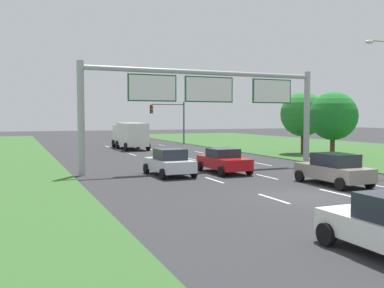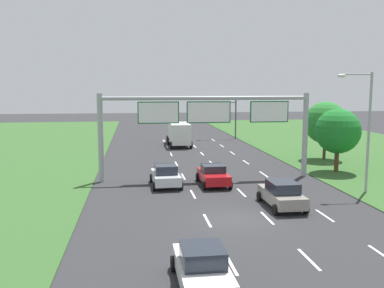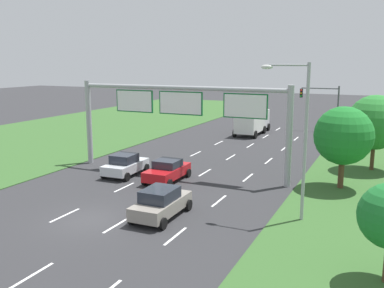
{
  "view_description": "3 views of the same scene",
  "coord_description": "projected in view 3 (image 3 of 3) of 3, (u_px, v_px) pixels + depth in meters",
  "views": [
    {
      "loc": [
        -12.21,
        -15.75,
        3.57
      ],
      "look_at": [
        -0.36,
        12.59,
        1.64
      ],
      "focal_mm": 40.0,
      "sensor_mm": 36.0,
      "label": 1
    },
    {
      "loc": [
        -5.72,
        -23.05,
        7.52
      ],
      "look_at": [
        -1.3,
        9.82,
        3.05
      ],
      "focal_mm": 40.0,
      "sensor_mm": 36.0,
      "label": 2
    },
    {
      "loc": [
        14.35,
        -17.81,
        8.54
      ],
      "look_at": [
        0.35,
        12.61,
        2.05
      ],
      "focal_mm": 40.0,
      "sensor_mm": 36.0,
      "label": 3
    }
  ],
  "objects": [
    {
      "name": "car_far_ahead",
      "position": [
        167.0,
        170.0,
        30.9
      ],
      "size": [
        2.21,
        4.26,
        1.56
      ],
      "rotation": [
        0.0,
        0.0,
        0.01
      ],
      "color": "red",
      "rests_on": "ground_plane"
    },
    {
      "name": "traffic_light_mast",
      "position": [
        322.0,
        100.0,
        53.05
      ],
      "size": [
        4.76,
        0.49,
        5.6
      ],
      "color": "#47494F",
      "rests_on": "ground_plane"
    },
    {
      "name": "lane_dashes_inner_left",
      "position": [
        147.0,
        177.0,
        32.14
      ],
      "size": [
        0.14,
        56.4,
        0.01
      ],
      "color": "white",
      "rests_on": "ground_plane"
    },
    {
      "name": "roadside_tree_mid",
      "position": [
        344.0,
        136.0,
        28.5
      ],
      "size": [
        3.92,
        3.92,
        5.63
      ],
      "color": "#513823",
      "rests_on": "ground_plane"
    },
    {
      "name": "ground_plane",
      "position": [
        90.0,
        220.0,
        23.4
      ],
      "size": [
        200.0,
        200.0,
        0.0
      ],
      "primitive_type": "plane",
      "color": "#2D2D30"
    },
    {
      "name": "street_lamp",
      "position": [
        299.0,
        128.0,
        22.54
      ],
      "size": [
        2.61,
        0.32,
        8.5
      ],
      "color": "#9EA0A5",
      "rests_on": "ground_plane"
    },
    {
      "name": "car_mid_lane",
      "position": [
        125.0,
        165.0,
        32.47
      ],
      "size": [
        2.32,
        4.1,
        1.66
      ],
      "rotation": [
        0.0,
        0.0,
        0.04
      ],
      "color": "silver",
      "rests_on": "ground_plane"
    },
    {
      "name": "lane_dashes_inner_right",
      "position": [
        189.0,
        182.0,
        30.71
      ],
      "size": [
        0.14,
        56.4,
        0.01
      ],
      "color": "white",
      "rests_on": "ground_plane"
    },
    {
      "name": "roadside_tree_far",
      "position": [
        375.0,
        122.0,
        33.3
      ],
      "size": [
        4.29,
        4.29,
        6.01
      ],
      "color": "#513823",
      "rests_on": "ground_plane"
    },
    {
      "name": "lane_dashes_slip",
      "position": [
        235.0,
        188.0,
        29.27
      ],
      "size": [
        0.14,
        56.4,
        0.01
      ],
      "color": "white",
      "rests_on": "ground_plane"
    },
    {
      "name": "box_truck",
      "position": [
        252.0,
        121.0,
        50.84
      ],
      "size": [
        2.74,
        7.34,
        2.94
      ],
      "rotation": [
        0.0,
        0.0,
        0.01
      ],
      "color": "silver",
      "rests_on": "ground_plane"
    },
    {
      "name": "car_near_red",
      "position": [
        161.0,
        203.0,
        23.68
      ],
      "size": [
        2.13,
        4.29,
        1.68
      ],
      "rotation": [
        0.0,
        0.0,
        0.01
      ],
      "color": "gray",
      "rests_on": "ground_plane"
    },
    {
      "name": "sign_gantry",
      "position": [
        180.0,
        110.0,
        32.11
      ],
      "size": [
        17.24,
        0.44,
        7.0
      ],
      "color": "#9EA0A5",
      "rests_on": "ground_plane"
    }
  ]
}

